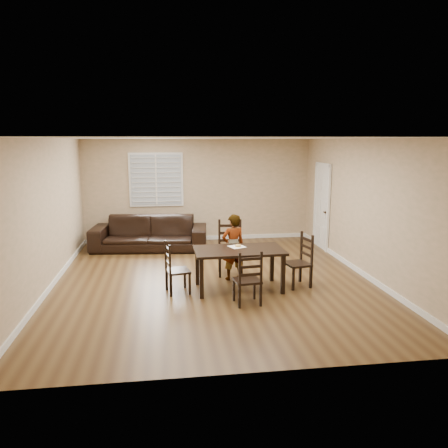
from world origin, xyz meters
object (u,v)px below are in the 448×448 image
at_px(dining_table, 239,254).
at_px(donut, 238,245).
at_px(chair_right, 303,262).
at_px(child, 233,247).
at_px(chair_left, 172,270).
at_px(chair_near, 230,249).
at_px(chair_far, 249,281).
at_px(sofa, 150,233).

bearing_deg(dining_table, donut, 83.66).
height_order(chair_right, child, child).
xyz_separation_m(chair_left, donut, (1.22, 0.22, 0.35)).
xyz_separation_m(chair_near, donut, (0.02, -0.85, 0.28)).
relative_size(dining_table, donut, 14.38).
distance_m(dining_table, chair_far, 0.87).
distance_m(chair_left, donut, 1.29).
bearing_deg(dining_table, chair_right, 1.06).
relative_size(dining_table, chair_far, 1.75).
bearing_deg(dining_table, sofa, 116.49).
height_order(chair_far, chair_right, chair_right).
height_order(child, donut, child).
xyz_separation_m(chair_right, child, (-1.22, 0.53, 0.19)).
distance_m(chair_far, chair_left, 1.47).
xyz_separation_m(chair_far, sofa, (-1.71, 4.05, -0.01)).
bearing_deg(chair_far, chair_near, -95.21).
bearing_deg(child, chair_near, -105.99).
bearing_deg(child, donut, 78.89).
height_order(chair_far, donut, chair_far).
bearing_deg(chair_right, child, -125.39).
relative_size(donut, sofa, 0.04).
relative_size(chair_left, chair_right, 0.93).
bearing_deg(child, chair_far, 76.43).
distance_m(child, sofa, 3.13).
bearing_deg(chair_far, sofa, -73.30).
height_order(dining_table, chair_far, chair_far).
relative_size(chair_right, child, 0.77).
xyz_separation_m(chair_left, sofa, (-0.48, 3.26, -0.01)).
height_order(chair_right, donut, chair_right).
relative_size(chair_left, child, 0.72).
relative_size(chair_far, sofa, 0.33).
distance_m(child, donut, 0.42).
height_order(dining_table, chair_right, chair_right).
distance_m(donut, sofa, 3.50).
bearing_deg(sofa, chair_near, -46.19).
bearing_deg(chair_right, chair_left, -99.82).
height_order(chair_near, child, child).
xyz_separation_m(child, sofa, (-1.67, 2.63, -0.24)).
xyz_separation_m(chair_far, donut, (-0.01, 1.02, 0.35)).
height_order(chair_left, donut, chair_left).
height_order(chair_near, chair_far, chair_near).
distance_m(chair_right, sofa, 4.29).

